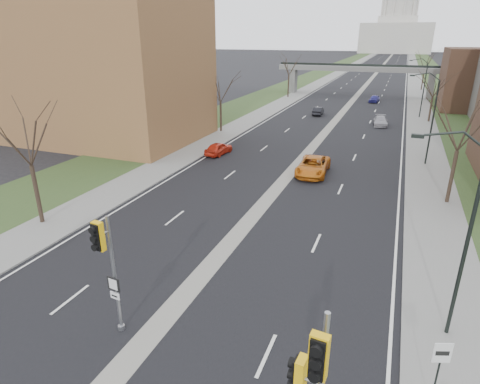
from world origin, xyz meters
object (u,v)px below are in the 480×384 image
Objects in this scene: speed_limit_sign at (440,364)px; car_right_far at (374,99)px; signal_pole_median at (106,257)px; car_right_near at (313,166)px; car_left_far at (318,111)px; car_left_near at (219,148)px; signal_pole_right at (311,378)px; car_right_mid at (380,121)px.

car_right_far is at bearing 75.25° from speed_limit_sign.
signal_pole_median is 24.67m from car_right_near.
car_left_far is at bearing -107.57° from car_right_far.
speed_limit_sign is 32.92m from car_left_near.
speed_limit_sign is 0.49× the size of car_right_near.
signal_pole_right is 1.47× the size of car_left_near.
car_left_near is at bearing 106.58° from speed_limit_sign.
car_right_near reaches higher than car_left_near.
car_left_near is at bearing 111.47° from signal_pole_median.
car_right_far is (-2.39, 21.98, 0.03)m from car_right_mid.
car_right_far reaches higher than car_left_far.
car_left_near is 0.99× the size of car_right_far.
signal_pole_median is 1.37× the size of car_right_far.
car_right_far is (-3.36, 73.92, -3.08)m from signal_pole_right.
car_right_far is at bearing 91.75° from signal_pole_median.
car_right_mid is at bearing -118.38° from car_left_near.
car_right_mid is (4.48, 24.73, -0.14)m from car_right_near.
car_left_near is at bearing 163.16° from car_right_near.
signal_pole_median is 28.24m from car_left_near.
car_right_near is (3.40, 24.24, -3.00)m from signal_pole_median.
signal_pole_median is at bearing 111.82° from car_left_near.
speed_limit_sign is 25.16m from car_right_near.
car_right_near is (-8.96, 23.47, -1.26)m from speed_limit_sign.
car_right_mid is at bearing -77.83° from car_right_far.
car_right_mid is (15.29, 21.91, -0.02)m from car_left_near.
car_right_near reaches higher than car_right_far.
speed_limit_sign reaches higher than car_left_near.
car_right_mid is at bearing 74.96° from speed_limit_sign.
signal_pole_median is 1.22× the size of car_right_mid.
car_right_mid is at bearing 77.53° from car_right_near.
car_right_mid is at bearing 87.03° from signal_pole_median.
signal_pole_median is 49.71m from car_right_mid.
signal_pole_median is 54.01m from car_left_far.
car_right_far is at bearing -115.53° from car_left_far.
signal_pole_median is 9.33m from signal_pole_right.
car_right_far reaches higher than car_left_near.
signal_pole_median is 1.40× the size of car_left_far.
speed_limit_sign is at bearing -89.84° from car_right_mid.
car_left_near is 27.37m from car_left_far.
car_right_far reaches higher than car_right_mid.
car_left_far is 30.12m from car_right_near.
car_right_mid reaches higher than car_left_far.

